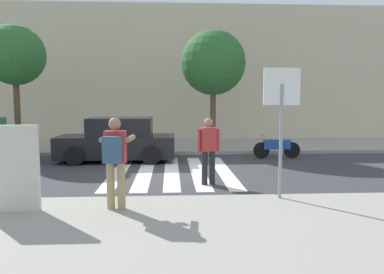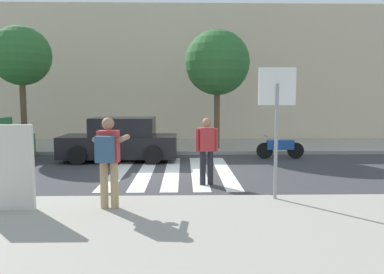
{
  "view_description": "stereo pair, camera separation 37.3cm",
  "coord_description": "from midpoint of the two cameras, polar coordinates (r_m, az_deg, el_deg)",
  "views": [
    {
      "loc": [
        -0.01,
        -11.07,
        2.2
      ],
      "look_at": [
        0.6,
        -0.2,
        1.1
      ],
      "focal_mm": 35.0,
      "sensor_mm": 36.0,
      "label": 1
    },
    {
      "loc": [
        0.36,
        -11.09,
        2.2
      ],
      "look_at": [
        0.6,
        -0.2,
        1.1
      ],
      "focal_mm": 35.0,
      "sensor_mm": 36.0,
      "label": 2
    }
  ],
  "objects": [
    {
      "name": "crosswalk_stripe_3",
      "position": [
        11.51,
        1.89,
        -5.23
      ],
      "size": [
        0.44,
        5.2,
        0.01
      ],
      "primitive_type": "cube",
      "color": "silver",
      "rests_on": "ground"
    },
    {
      "name": "crosswalk_stripe_4",
      "position": [
        11.58,
        5.86,
        -5.19
      ],
      "size": [
        0.44,
        5.2,
        0.01
      ],
      "primitive_type": "cube",
      "color": "silver",
      "rests_on": "ground"
    },
    {
      "name": "parked_car_black",
      "position": [
        13.62,
        -10.05,
        -0.53
      ],
      "size": [
        4.1,
        1.92,
        1.55
      ],
      "color": "black",
      "rests_on": "ground"
    },
    {
      "name": "photographer_with_backpack",
      "position": [
        7.13,
        -11.18,
        -2.68
      ],
      "size": [
        0.63,
        0.88,
        1.72
      ],
      "color": "tan",
      "rests_on": "sidewalk_near"
    },
    {
      "name": "sidewalk_far",
      "position": [
        17.21,
        -1.83,
        -1.34
      ],
      "size": [
        60.0,
        4.8,
        0.14
      ],
      "primitive_type": "cube",
      "color": "#9E998C",
      "rests_on": "ground"
    },
    {
      "name": "motorcycle",
      "position": [
        14.3,
        14.01,
        -1.58
      ],
      "size": [
        1.76,
        0.6,
        0.87
      ],
      "color": "black",
      "rests_on": "ground"
    },
    {
      "name": "pedestrian_crossing",
      "position": [
        9.58,
        3.36,
        -1.59
      ],
      "size": [
        0.58,
        0.28,
        1.72
      ],
      "color": "#232328",
      "rests_on": "ground"
    },
    {
      "name": "crosswalk_stripe_0",
      "position": [
        11.63,
        -10.05,
        -5.21
      ],
      "size": [
        0.44,
        5.2,
        0.01
      ],
      "primitive_type": "cube",
      "color": "silver",
      "rests_on": "ground"
    },
    {
      "name": "building_facade_far",
      "position": [
        21.52,
        -1.74,
        9.32
      ],
      "size": [
        56.0,
        4.0,
        7.06
      ],
      "primitive_type": "cube",
      "color": "beige",
      "rests_on": "ground"
    },
    {
      "name": "advertising_board",
      "position": [
        7.7,
        -25.49,
        -4.22
      ],
      "size": [
        1.1,
        0.11,
        1.6
      ],
      "color": "beige",
      "rests_on": "sidewalk_near"
    },
    {
      "name": "street_tree_center",
      "position": [
        15.77,
        4.56,
        11.18
      ],
      "size": [
        2.68,
        2.68,
        4.91
      ],
      "color": "brown",
      "rests_on": "sidewalk_far"
    },
    {
      "name": "street_tree_west",
      "position": [
        16.77,
        -24.01,
        11.17
      ],
      "size": [
        2.38,
        2.38,
        5.0
      ],
      "color": "brown",
      "rests_on": "sidewalk_far"
    },
    {
      "name": "ground_plane",
      "position": [
        11.3,
        -2.13,
        -5.46
      ],
      "size": [
        120.0,
        120.0,
        0.0
      ],
      "primitive_type": "plane",
      "color": "#38383A"
    },
    {
      "name": "crosswalk_stripe_2",
      "position": [
        11.49,
        -2.11,
        -5.25
      ],
      "size": [
        0.44,
        5.2,
        0.01
      ],
      "primitive_type": "cube",
      "color": "silver",
      "rests_on": "ground"
    },
    {
      "name": "sidewalk_near",
      "position": [
        5.33,
        -3.19,
        -17.82
      ],
      "size": [
        60.0,
        6.0,
        0.14
      ],
      "primitive_type": "cube",
      "color": "#9E998C",
      "rests_on": "ground"
    },
    {
      "name": "crosswalk_stripe_1",
      "position": [
        11.53,
        -6.11,
        -5.24
      ],
      "size": [
        0.44,
        5.2,
        0.01
      ],
      "primitive_type": "cube",
      "color": "silver",
      "rests_on": "ground"
    },
    {
      "name": "stop_sign",
      "position": [
        7.88,
        14.13,
        4.94
      ],
      "size": [
        0.76,
        0.08,
        2.7
      ],
      "color": "gray",
      "rests_on": "sidewalk_near"
    }
  ]
}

